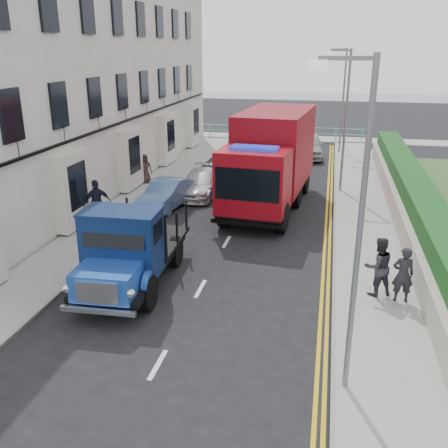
% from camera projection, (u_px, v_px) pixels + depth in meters
% --- Properties ---
extents(ground, '(120.00, 120.00, 0.00)m').
position_uv_depth(ground, '(182.00, 322.00, 13.62)').
color(ground, black).
rests_on(ground, ground).
extents(pavement_west, '(2.40, 38.00, 0.12)m').
position_uv_depth(pavement_west, '(129.00, 208.00, 22.90)').
color(pavement_west, gray).
rests_on(pavement_west, ground).
extents(pavement_east, '(2.60, 38.00, 0.12)m').
position_uv_depth(pavement_east, '(365.00, 224.00, 20.85)').
color(pavement_east, gray).
rests_on(pavement_east, ground).
extents(promenade, '(30.00, 2.50, 0.12)m').
position_uv_depth(promenade, '(284.00, 138.00, 40.30)').
color(promenade, gray).
rests_on(promenade, ground).
extents(sea_plane, '(120.00, 120.00, 0.00)m').
position_uv_depth(sea_plane, '(306.00, 100.00, 68.87)').
color(sea_plane, slate).
rests_on(sea_plane, ground).
extents(terrace_west, '(6.31, 30.20, 14.25)m').
position_uv_depth(terrace_west, '(71.00, 44.00, 25.03)').
color(terrace_west, white).
rests_on(terrace_west, ground).
extents(garden_east, '(1.45, 28.00, 1.75)m').
position_uv_depth(garden_east, '(416.00, 208.00, 20.19)').
color(garden_east, '#B2AD9E').
rests_on(garden_east, ground).
extents(seafront_railing, '(13.00, 0.08, 1.11)m').
position_uv_depth(seafront_railing, '(284.00, 133.00, 39.39)').
color(seafront_railing, '#59B2A5').
rests_on(seafront_railing, ground).
extents(lamp_near, '(1.23, 0.18, 7.00)m').
position_uv_depth(lamp_near, '(355.00, 217.00, 9.61)').
color(lamp_near, slate).
rests_on(lamp_near, ground).
extents(lamp_mid, '(1.23, 0.18, 7.00)m').
position_uv_depth(lamp_mid, '(344.00, 113.00, 24.34)').
color(lamp_mid, slate).
rests_on(lamp_mid, ground).
extents(lamp_far, '(1.23, 0.18, 7.00)m').
position_uv_depth(lamp_far, '(342.00, 95.00, 33.55)').
color(lamp_far, slate).
rests_on(lamp_far, ground).
extents(bedford_lorry, '(2.44, 5.68, 2.64)m').
position_uv_depth(bedford_lorry, '(126.00, 255.00, 14.87)').
color(bedford_lorry, black).
rests_on(bedford_lorry, ground).
extents(red_lorry, '(3.51, 8.48, 4.33)m').
position_uv_depth(red_lorry, '(271.00, 158.00, 22.65)').
color(red_lorry, black).
rests_on(red_lorry, ground).
extents(parked_car_front, '(1.59, 3.66, 1.23)m').
position_uv_depth(parked_car_front, '(118.00, 246.00, 17.16)').
color(parked_car_front, black).
rests_on(parked_car_front, ground).
extents(parked_car_mid, '(1.86, 4.08, 1.30)m').
position_uv_depth(parked_car_mid, '(166.00, 194.00, 22.99)').
color(parked_car_mid, '#547BB6').
rests_on(parked_car_mid, ground).
extents(parked_car_rear, '(1.79, 4.29, 1.24)m').
position_uv_depth(parked_car_rear, '(200.00, 183.00, 24.97)').
color(parked_car_rear, silver).
rests_on(parked_car_rear, ground).
extents(seafront_car_left, '(4.03, 5.86, 1.49)m').
position_uv_depth(seafront_car_left, '(253.00, 133.00, 38.67)').
color(seafront_car_left, black).
rests_on(seafront_car_left, ground).
extents(seafront_car_right, '(2.23, 4.88, 1.62)m').
position_uv_depth(seafront_car_right, '(308.00, 145.00, 33.51)').
color(seafront_car_right, '#A2A1A6').
rests_on(seafront_car_right, ground).
extents(pedestrian_east_near, '(0.65, 0.46, 1.68)m').
position_uv_depth(pedestrian_east_near, '(403.00, 275.00, 14.19)').
color(pedestrian_east_near, black).
rests_on(pedestrian_east_near, pavement_east).
extents(pedestrian_east_far, '(1.07, 0.97, 1.80)m').
position_uv_depth(pedestrian_east_far, '(378.00, 266.00, 14.57)').
color(pedestrian_east_far, '#2F2831').
rests_on(pedestrian_east_far, pavement_east).
extents(pedestrian_west_near, '(1.16, 1.10, 1.92)m').
position_uv_depth(pedestrian_west_near, '(97.00, 203.00, 20.27)').
color(pedestrian_west_near, black).
rests_on(pedestrian_west_near, pavement_west).
extents(pedestrian_west_far, '(0.85, 0.66, 1.55)m').
position_uv_depth(pedestrian_west_far, '(145.00, 168.00, 26.76)').
color(pedestrian_west_far, '#362927').
rests_on(pedestrian_west_far, pavement_west).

